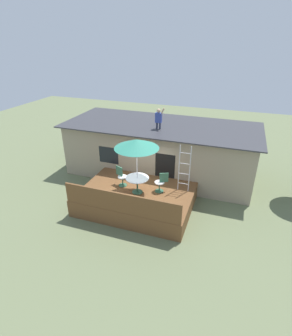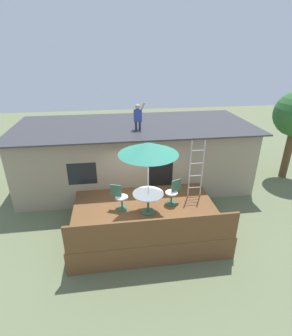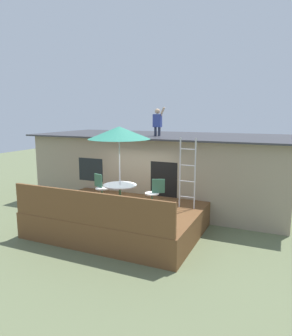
# 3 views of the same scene
# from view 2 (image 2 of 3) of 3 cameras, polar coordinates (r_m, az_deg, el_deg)

# --- Properties ---
(ground_plane) EXTENTS (40.00, 40.00, 0.00)m
(ground_plane) POSITION_cam_2_polar(r_m,az_deg,el_deg) (9.71, -0.18, -12.90)
(ground_plane) COLOR #66704C
(house) EXTENTS (10.50, 4.50, 2.86)m
(house) POSITION_cam_2_polar(r_m,az_deg,el_deg) (12.12, -2.49, 3.01)
(house) COLOR gray
(house) RESTS_ON ground
(deck) EXTENTS (5.04, 3.82, 0.80)m
(deck) POSITION_cam_2_polar(r_m,az_deg,el_deg) (9.47, -0.19, -10.98)
(deck) COLOR brown
(deck) RESTS_ON ground
(deck_railing) EXTENTS (4.94, 0.08, 0.90)m
(deck_railing) POSITION_cam_2_polar(r_m,az_deg,el_deg) (7.49, 1.78, -13.98)
(deck_railing) COLOR brown
(deck_railing) RESTS_ON deck
(patio_table) EXTENTS (1.04, 1.04, 0.74)m
(patio_table) POSITION_cam_2_polar(r_m,az_deg,el_deg) (8.76, 0.47, -6.50)
(patio_table) COLOR #33664C
(patio_table) RESTS_ON deck
(patio_umbrella) EXTENTS (1.90, 1.90, 2.54)m
(patio_umbrella) POSITION_cam_2_polar(r_m,az_deg,el_deg) (7.99, 0.52, 4.35)
(patio_umbrella) COLOR silver
(patio_umbrella) RESTS_ON deck
(step_ladder) EXTENTS (0.52, 0.04, 2.20)m
(step_ladder) POSITION_cam_2_polar(r_m,az_deg,el_deg) (9.67, 10.97, -0.35)
(step_ladder) COLOR silver
(step_ladder) RESTS_ON deck
(person_figure) EXTENTS (0.47, 0.20, 1.11)m
(person_figure) POSITION_cam_2_polar(r_m,az_deg,el_deg) (10.79, -1.77, 11.59)
(person_figure) COLOR #33384C
(person_figure) RESTS_ON house
(patio_chair_left) EXTENTS (0.60, 0.44, 0.92)m
(patio_chair_left) POSITION_cam_2_polar(r_m,az_deg,el_deg) (9.08, -5.80, -6.38)
(patio_chair_left) COLOR #33664C
(patio_chair_left) RESTS_ON deck
(patio_chair_right) EXTENTS (0.59, 0.44, 0.92)m
(patio_chair_right) POSITION_cam_2_polar(r_m,az_deg,el_deg) (9.37, 5.98, -5.31)
(patio_chair_right) COLOR #33664C
(patio_chair_right) RESTS_ON deck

